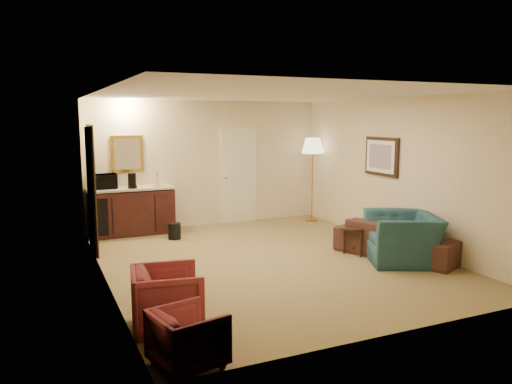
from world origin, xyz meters
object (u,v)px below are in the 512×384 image
(teal_armchair, at_px, (403,230))
(rose_chair_far, at_px, (188,336))
(floor_lamp, at_px, (312,180))
(coffee_maker, at_px, (132,181))
(waste_bin, at_px, (174,231))
(microwave, at_px, (103,180))
(wetbar_cabinet, at_px, (132,211))
(sofa, at_px, (398,233))
(coffee_table, at_px, (361,239))
(rose_chair_near, at_px, (167,295))

(teal_armchair, relative_size, rose_chair_far, 1.93)
(floor_lamp, xyz_separation_m, coffee_maker, (-3.84, 0.20, 0.15))
(waste_bin, xyz_separation_m, microwave, (-1.15, 0.77, 0.94))
(teal_armchair, xyz_separation_m, waste_bin, (-2.90, 2.90, -0.36))
(waste_bin, bearing_deg, wetbar_cabinet, 132.08)
(rose_chair_far, relative_size, microwave, 1.21)
(microwave, xyz_separation_m, coffee_maker, (0.51, -0.16, -0.02))
(sofa, bearing_deg, floor_lamp, -25.77)
(wetbar_cabinet, relative_size, floor_lamp, 0.90)
(coffee_table, bearing_deg, coffee_maker, 139.27)
(rose_chair_near, xyz_separation_m, microwave, (-0.04, 4.65, 0.72))
(floor_lamp, bearing_deg, sofa, -93.71)
(teal_armchair, bearing_deg, floor_lamp, -160.21)
(teal_armchair, height_order, coffee_maker, coffee_maker)
(sofa, distance_m, microwave, 5.43)
(coffee_table, xyz_separation_m, waste_bin, (-2.62, 2.20, -0.08))
(rose_chair_near, relative_size, microwave, 1.49)
(sofa, distance_m, coffee_table, 0.62)
(waste_bin, distance_m, microwave, 1.67)
(microwave, bearing_deg, waste_bin, -33.14)
(wetbar_cabinet, relative_size, coffee_maker, 5.66)
(coffee_maker, bearing_deg, wetbar_cabinet, 99.24)
(teal_armchair, xyz_separation_m, rose_chair_near, (-4.01, -0.98, -0.14))
(wetbar_cabinet, distance_m, microwave, 0.80)
(wetbar_cabinet, height_order, sofa, wetbar_cabinet)
(teal_armchair, bearing_deg, coffee_maker, -109.75)
(coffee_table, bearing_deg, wetbar_cabinet, 138.23)
(rose_chair_near, bearing_deg, wetbar_cabinet, 3.40)
(sofa, height_order, rose_chair_near, sofa)
(rose_chair_far, bearing_deg, coffee_maker, -17.88)
(coffee_table, relative_size, coffee_maker, 2.76)
(sofa, height_order, coffee_maker, coffee_maker)
(rose_chair_far, bearing_deg, sofa, -75.29)
(rose_chair_near, distance_m, coffee_table, 4.10)
(sofa, bearing_deg, rose_chair_near, 84.40)
(waste_bin, bearing_deg, coffee_table, -40.03)
(rose_chair_far, bearing_deg, rose_chair_near, -14.94)
(coffee_table, bearing_deg, rose_chair_near, -155.74)
(coffee_maker, bearing_deg, coffee_table, -37.63)
(floor_lamp, relative_size, waste_bin, 6.06)
(rose_chair_near, height_order, rose_chair_far, rose_chair_near)
(rose_chair_near, relative_size, rose_chair_far, 1.23)
(wetbar_cabinet, bearing_deg, coffee_table, -41.77)
(sofa, relative_size, coffee_table, 2.49)
(floor_lamp, bearing_deg, coffee_table, -102.54)
(floor_lamp, height_order, microwave, floor_lamp)
(coffee_table, xyz_separation_m, floor_lamp, (0.58, 2.60, 0.69))
(teal_armchair, height_order, waste_bin, teal_armchair)
(coffee_table, relative_size, floor_lamp, 0.44)
(wetbar_cabinet, xyz_separation_m, waste_bin, (0.65, -0.72, -0.31))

